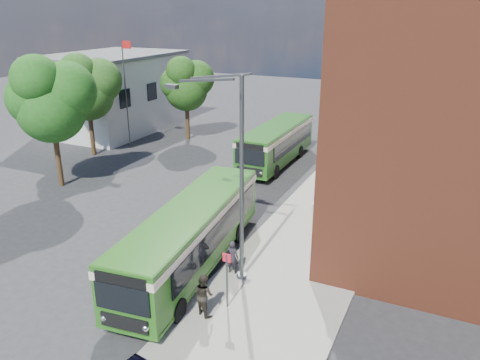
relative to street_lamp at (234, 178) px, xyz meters
The scene contains 14 objects.
ground 7.10m from the street_lamp, 157.54° to the left, with size 120.00×120.00×0.00m, color #29292B.
pavement 11.27m from the street_lamp, 77.80° to the left, with size 6.00×48.00×0.15m, color gray.
kerb_line 11.12m from the street_lamp, 95.07° to the left, with size 0.12×48.00×0.01m, color beige.
white_building 30.38m from the street_lamp, 138.79° to the left, with size 9.40×13.40×7.30m.
flagpole 22.89m from the street_lamp, 139.05° to the left, with size 0.95×0.10×9.00m.
street_lamp is the anchor object (origin of this frame).
bus_stop_sign 4.02m from the street_lamp, 70.87° to the right, with size 0.35×0.08×2.52m.
bus_front 3.69m from the street_lamp, behind, with size 3.83×11.89×3.02m.
bus_rear 16.96m from the street_lamp, 104.70° to the left, with size 2.64×10.28×3.02m.
pedestrian_a 3.86m from the street_lamp, 135.34° to the left, with size 0.58×0.38×1.58m, color black.
pedestrian_b 4.83m from the street_lamp, 86.96° to the right, with size 0.84×0.65×1.73m, color black.
tree_left 16.60m from the street_lamp, 160.98° to the left, with size 5.21×4.95×8.79m.
tree_mid 22.21m from the street_lamp, 147.32° to the left, with size 4.88×4.64×8.23m.
tree_right 24.08m from the street_lamp, 126.02° to the left, with size 4.46×4.24×7.53m.
Camera 1 is at (12.80, -18.29, 11.38)m, focal length 35.00 mm.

